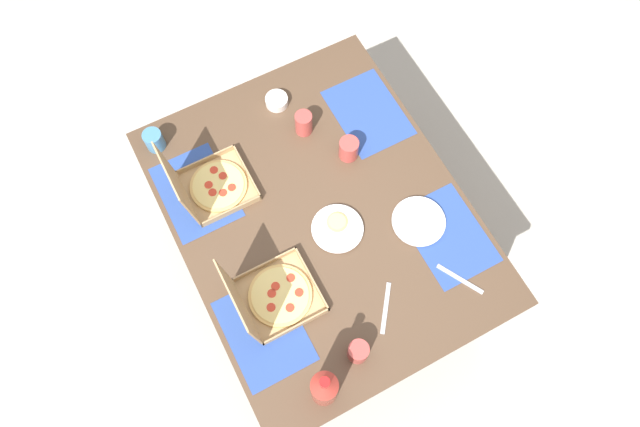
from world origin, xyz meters
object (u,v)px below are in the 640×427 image
object	(u,v)px
pizza_box_corner_right	(272,297)
soda_bottle	(324,388)
cup_dark	(154,140)
cup_clear_left	(304,123)
plate_far_left	(418,222)
pizza_box_center	(210,186)
plate_middle	(337,228)
cup_clear_right	(349,149)
cup_red	(358,352)
condiment_bowl	(277,101)

from	to	relation	value
pizza_box_corner_right	soda_bottle	size ratio (longest dim) A/B	0.93
cup_dark	cup_clear_left	world-z (taller)	cup_clear_left
plate_far_left	soda_bottle	distance (m)	0.73
pizza_box_center	plate_middle	distance (m)	0.52
cup_dark	soda_bottle	bearing A→B (deg)	-172.76
pizza_box_corner_right	cup_dark	world-z (taller)	pizza_box_corner_right
pizza_box_center	cup_clear_right	bearing A→B (deg)	-101.28
pizza_box_center	cup_dark	world-z (taller)	pizza_box_center
cup_clear_right	cup_red	size ratio (longest dim) A/B	0.99
cup_clear_right	plate_middle	bearing A→B (deg)	143.71
pizza_box_center	cup_red	distance (m)	0.84
pizza_box_corner_right	cup_clear_right	bearing A→B (deg)	-53.40
plate_far_left	cup_dark	xyz separation A→B (m)	(0.78, 0.76, 0.04)
plate_middle	soda_bottle	distance (m)	0.61
plate_far_left	soda_bottle	size ratio (longest dim) A/B	0.64
plate_middle	cup_red	size ratio (longest dim) A/B	2.12
plate_middle	plate_far_left	distance (m)	0.31
pizza_box_center	cup_clear_left	size ratio (longest dim) A/B	2.79
pizza_box_corner_right	plate_middle	world-z (taller)	pizza_box_corner_right
cup_dark	cup_clear_right	distance (m)	0.77
cup_red	condiment_bowl	distance (m)	1.07
plate_middle	cup_red	bearing A→B (deg)	160.07
pizza_box_center	plate_middle	world-z (taller)	pizza_box_center
soda_bottle	cup_red	bearing A→B (deg)	-69.87
soda_bottle	plate_far_left	bearing A→B (deg)	-57.95
soda_bottle	cup_clear_left	size ratio (longest dim) A/B	3.12
cup_clear_left	condiment_bowl	world-z (taller)	cup_clear_left
pizza_box_center	plate_middle	bearing A→B (deg)	-136.08
cup_clear_right	condiment_bowl	world-z (taller)	cup_clear_right
cup_dark	cup_clear_right	world-z (taller)	cup_clear_right
cup_red	soda_bottle	bearing A→B (deg)	110.13
cup_clear_right	condiment_bowl	size ratio (longest dim) A/B	0.99
pizza_box_corner_right	condiment_bowl	bearing A→B (deg)	-27.35
plate_far_left	cup_clear_right	size ratio (longest dim) A/B	2.21
cup_clear_right	cup_clear_left	size ratio (longest dim) A/B	0.90
plate_middle	cup_clear_right	distance (m)	0.33
plate_middle	cup_clear_left	bearing A→B (deg)	-11.06
cup_clear_right	cup_red	distance (m)	0.79
pizza_box_corner_right	pizza_box_center	xyz separation A→B (m)	(0.50, 0.02, -0.00)
pizza_box_corner_right	plate_middle	distance (m)	0.37
pizza_box_corner_right	pizza_box_center	size ratio (longest dim) A/B	1.04
cup_dark	cup_red	distance (m)	1.14
cup_dark	pizza_box_corner_right	bearing A→B (deg)	-170.47
pizza_box_corner_right	cup_red	size ratio (longest dim) A/B	3.20
soda_bottle	pizza_box_center	bearing A→B (deg)	2.10
plate_middle	soda_bottle	xyz separation A→B (m)	(-0.50, 0.32, 0.12)
pizza_box_center	cup_red	xyz separation A→B (m)	(-0.81, -0.20, 0.00)
cup_clear_right	cup_red	xyz separation A→B (m)	(-0.70, 0.35, 0.00)
pizza_box_corner_right	cup_dark	bearing A→B (deg)	9.53
pizza_box_center	condiment_bowl	distance (m)	0.47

